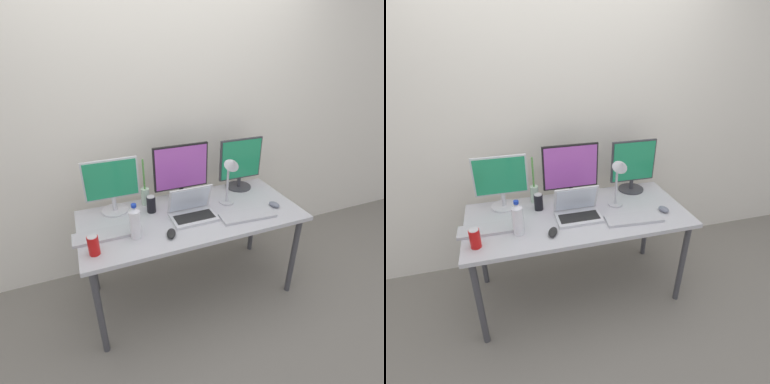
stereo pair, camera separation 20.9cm
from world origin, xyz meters
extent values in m
plane|color=gray|center=(0.00, 0.00, 0.00)|extent=(16.00, 16.00, 0.00)
cube|color=silver|center=(0.00, 0.59, 1.30)|extent=(7.00, 0.08, 2.60)
cylinder|color=#424247|center=(-0.74, -0.30, 0.35)|extent=(0.04, 0.04, 0.71)
cylinder|color=#424247|center=(0.74, -0.30, 0.35)|extent=(0.04, 0.04, 0.71)
cylinder|color=#424247|center=(-0.74, 0.30, 0.35)|extent=(0.04, 0.04, 0.71)
cylinder|color=#424247|center=(0.74, 0.30, 0.35)|extent=(0.04, 0.04, 0.71)
cube|color=#B7B7BC|center=(0.00, 0.00, 0.72)|extent=(1.60, 0.71, 0.03)
cylinder|color=silver|center=(-0.51, 0.25, 0.75)|extent=(0.19, 0.19, 0.01)
cylinder|color=silver|center=(-0.51, 0.25, 0.80)|extent=(0.03, 0.03, 0.10)
cube|color=silver|center=(-0.51, 0.25, 1.00)|extent=(0.39, 0.02, 0.29)
cube|color=#1E8C59|center=(-0.51, 0.24, 1.00)|extent=(0.36, 0.01, 0.27)
cylinder|color=black|center=(0.01, 0.25, 0.75)|extent=(0.19, 0.19, 0.01)
cylinder|color=black|center=(0.01, 0.25, 0.79)|extent=(0.03, 0.03, 0.08)
cube|color=black|center=(0.01, 0.25, 1.01)|extent=(0.43, 0.02, 0.35)
cube|color=#A54CB2|center=(0.01, 0.24, 1.01)|extent=(0.41, 0.01, 0.32)
cylinder|color=#38383D|center=(0.54, 0.27, 0.75)|extent=(0.21, 0.21, 0.01)
cylinder|color=#38383D|center=(0.54, 0.27, 0.79)|extent=(0.03, 0.03, 0.08)
cube|color=#38383D|center=(0.54, 0.27, 1.00)|extent=(0.37, 0.02, 0.34)
cube|color=#1E8C59|center=(0.54, 0.25, 1.00)|extent=(0.35, 0.01, 0.32)
cube|color=silver|center=(-0.01, -0.06, 0.75)|extent=(0.32, 0.21, 0.02)
cube|color=black|center=(-0.01, -0.07, 0.76)|extent=(0.28, 0.12, 0.00)
cube|color=silver|center=(-0.01, 0.01, 0.86)|extent=(0.32, 0.08, 0.21)
cube|color=silver|center=(-0.01, 0.01, 0.86)|extent=(0.29, 0.07, 0.18)
cube|color=#B2B2B7|center=(0.36, -0.18, 0.75)|extent=(0.41, 0.17, 0.02)
cube|color=#B2B2B7|center=(-0.61, -0.05, 0.75)|extent=(0.43, 0.14, 0.02)
ellipsoid|color=black|center=(-0.22, -0.20, 0.76)|extent=(0.09, 0.12, 0.03)
ellipsoid|color=slate|center=(0.62, -0.13, 0.76)|extent=(0.08, 0.10, 0.03)
cylinder|color=silver|center=(-0.44, -0.13, 0.84)|extent=(0.07, 0.07, 0.19)
cone|color=silver|center=(-0.44, -0.13, 0.95)|extent=(0.07, 0.07, 0.03)
cylinder|color=#1938B2|center=(-0.44, -0.13, 0.97)|extent=(0.03, 0.03, 0.02)
cylinder|color=black|center=(-0.26, 0.14, 0.80)|extent=(0.07, 0.07, 0.12)
cylinder|color=silver|center=(-0.26, 0.14, 0.86)|extent=(0.06, 0.06, 0.00)
cylinder|color=red|center=(-0.70, -0.21, 0.80)|extent=(0.07, 0.07, 0.12)
cylinder|color=silver|center=(-0.70, -0.21, 0.86)|extent=(0.06, 0.06, 0.00)
cylinder|color=#B2D1B7|center=(-0.28, 0.27, 0.81)|extent=(0.06, 0.06, 0.13)
cylinder|color=#519342|center=(-0.28, 0.27, 0.99)|extent=(0.01, 0.01, 0.24)
cylinder|color=#B7B7BC|center=(0.31, 0.06, 0.75)|extent=(0.11, 0.11, 0.01)
cylinder|color=#B7B7BC|center=(0.31, 0.06, 0.91)|extent=(0.02, 0.02, 0.31)
cone|color=#B7B7BC|center=(0.31, 0.00, 1.09)|extent=(0.11, 0.12, 0.11)
camera|label=1|loc=(-0.69, -1.73, 1.88)|focal=28.00mm
camera|label=2|loc=(-0.49, -1.80, 1.88)|focal=28.00mm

